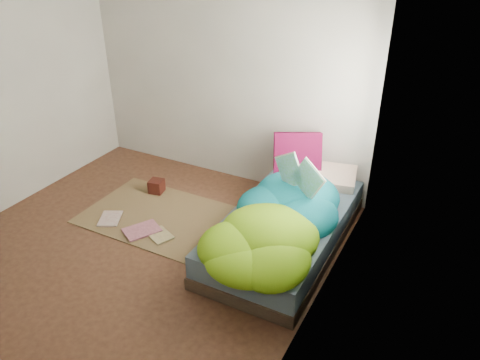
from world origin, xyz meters
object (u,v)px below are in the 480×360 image
pillow_magenta (297,156)px  wooden_box (157,186)px  bed (285,230)px  floor_book_b (137,225)px  open_book (299,165)px  floor_book_a (100,219)px

pillow_magenta → wooden_box: (-1.51, -0.53, -0.50)m
bed → floor_book_b: bearing=-163.4°
floor_book_b → open_book: bearing=49.9°
open_book → floor_book_a: size_ratio=1.68×
open_book → floor_book_a: open_book is taller
wooden_box → floor_book_b: bearing=-70.1°
bed → pillow_magenta: 0.89m
wooden_box → floor_book_a: wooden_box is taller
bed → floor_book_b: 1.54m
wooden_box → floor_book_a: 0.78m
floor_book_a → floor_book_b: size_ratio=0.83×
wooden_box → floor_book_a: (-0.18, -0.75, -0.07)m
bed → wooden_box: bed is taller
bed → floor_book_a: bearing=-164.5°
open_book → pillow_magenta: bearing=133.2°
floor_book_b → pillow_magenta: bearing=73.1°
pillow_magenta → open_book: bearing=-95.6°
wooden_box → floor_book_b: size_ratio=0.44×
bed → floor_book_a: 1.96m
bed → wooden_box: bearing=172.3°
pillow_magenta → floor_book_b: 1.83m
pillow_magenta → open_book: size_ratio=1.03×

